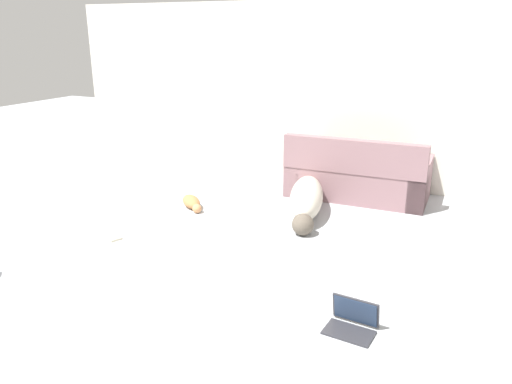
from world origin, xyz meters
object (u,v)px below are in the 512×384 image
couch (357,177)px  book_cream (113,238)px  cat (192,202)px  laptop_open (353,320)px  dog (306,199)px

couch → book_cream: (-1.88, -2.41, -0.25)m
cat → laptop_open: size_ratio=1.29×
couch → dog: couch is taller
couch → cat: 2.10m
couch → book_cream: 3.07m
cat → book_cream: bearing=-61.7°
couch → laptop_open: (0.76, -2.91, -0.19)m
couch → book_cream: size_ratio=8.43×
cat → book_cream: 1.16m
dog → book_cream: 2.18m
laptop_open → book_cream: bearing=173.4°
dog → laptop_open: size_ratio=4.51×
laptop_open → book_cream: 2.69m
dog → couch: bearing=140.6°
dog → laptop_open: 2.33m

